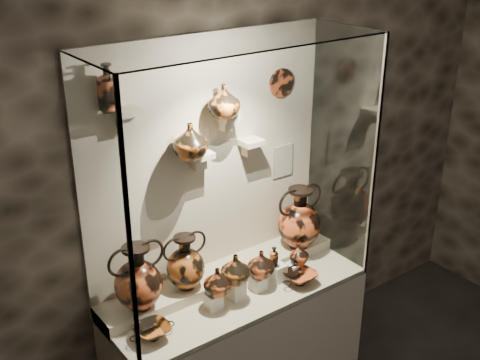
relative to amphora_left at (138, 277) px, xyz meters
name	(u,v)px	position (x,y,z in m)	size (l,w,h in m)	color
wall_back	(207,163)	(0.62, 0.19, 0.49)	(5.00, 0.02, 3.20)	black
plinth	(238,346)	(0.62, -0.13, -0.71)	(1.70, 0.60, 0.80)	#BEB199
front_tier	(238,294)	(0.62, -0.13, -0.29)	(1.68, 0.58, 0.03)	#BFB294
rear_tier	(222,277)	(0.62, 0.05, -0.26)	(1.70, 0.25, 0.10)	#BFB294
back_panel	(208,163)	(0.62, 0.19, 0.49)	(1.70, 0.03, 1.60)	#BEB199
glass_front	(270,197)	(0.62, -0.42, 0.49)	(1.70, 0.01, 1.60)	white
glass_left	(102,220)	(-0.23, -0.13, 0.49)	(0.01, 0.60, 1.60)	white
glass_right	(342,149)	(1.46, -0.13, 0.49)	(0.01, 0.60, 1.60)	white
glass_top	(238,41)	(0.62, -0.13, 1.29)	(1.70, 0.60, 0.01)	white
frame_post_left	(130,242)	(-0.22, -0.42, 0.49)	(0.02, 0.02, 1.60)	gray
frame_post_right	(375,162)	(1.46, -0.42, 0.49)	(0.02, 0.02, 1.60)	gray
pedestal_a	(213,301)	(0.40, -0.18, -0.23)	(0.09, 0.09, 0.10)	silver
pedestal_b	(236,289)	(0.57, -0.18, -0.21)	(0.09, 0.09, 0.13)	silver
pedestal_c	(258,283)	(0.74, -0.18, -0.23)	(0.09, 0.09, 0.09)	silver
pedestal_d	(277,273)	(0.90, -0.18, -0.22)	(0.09, 0.09, 0.12)	silver
pedestal_e	(294,268)	(1.04, -0.18, -0.24)	(0.09, 0.09, 0.08)	silver
bracket_ul	(127,112)	(0.07, 0.11, 0.94)	(0.14, 0.12, 0.04)	#BEB199
bracket_ca	(200,155)	(0.52, 0.11, 0.59)	(0.14, 0.12, 0.04)	#BEB199
bracket_cb	(227,117)	(0.72, 0.11, 0.79)	(0.10, 0.12, 0.04)	#BEB199
bracket_cc	(251,142)	(0.90, 0.11, 0.59)	(0.14, 0.12, 0.04)	#BEB199
amphora_left	(138,277)	(0.00, 0.00, 0.00)	(0.33, 0.33, 0.41)	#BF4D24
amphora_mid	(185,262)	(0.33, 0.02, -0.03)	(0.28, 0.28, 0.36)	#B0571F
amphora_right	(299,218)	(1.21, -0.01, 0.02)	(0.35, 0.35, 0.44)	#BF4D24
jug_a	(217,281)	(0.41, -0.19, -0.09)	(0.17, 0.17, 0.18)	#BF4D24
jug_b	(235,269)	(0.55, -0.19, -0.05)	(0.18, 0.18, 0.19)	#B0571F
jug_c	(261,264)	(0.75, -0.18, -0.10)	(0.17, 0.17, 0.18)	#BF4D24
jug_e	(299,254)	(1.06, -0.19, -0.13)	(0.13, 0.13, 0.13)	#BF4D24
lekythos_small	(274,256)	(0.86, -0.17, -0.08)	(0.07, 0.07, 0.15)	#B0571F
kylix_left	(153,331)	(-0.04, -0.21, -0.22)	(0.25, 0.22, 0.10)	#B0571F
kylix_right	(300,277)	(0.99, -0.29, -0.22)	(0.26, 0.22, 0.10)	#BF4D24
lekythos_tall	(108,85)	(-0.03, 0.11, 1.10)	(0.11, 0.11, 0.28)	#BF4D24
ovoid_vase_a	(190,141)	(0.42, 0.06, 0.72)	(0.20, 0.20, 0.21)	#B0571F
ovoid_vase_b	(224,101)	(0.66, 0.07, 0.91)	(0.19, 0.19, 0.20)	#B0571F
wall_plate	(281,83)	(1.17, 0.16, 0.92)	(0.19, 0.19, 0.02)	#923B1C
info_placard	(283,161)	(1.21, 0.17, 0.38)	(0.17, 0.01, 0.22)	beige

